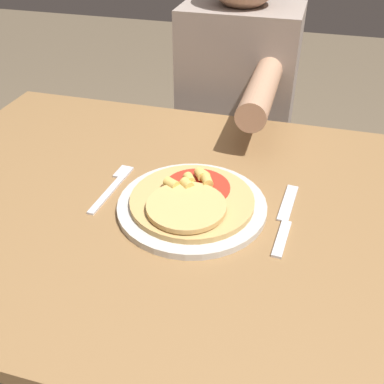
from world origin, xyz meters
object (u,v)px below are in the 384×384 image
(fork, at_px, (114,185))
(person_diner, at_px, (237,107))
(dining_table, at_px, (204,249))
(pizza, at_px, (191,200))
(plate, at_px, (192,206))
(knife, at_px, (285,219))

(fork, relative_size, person_diner, 0.15)
(person_diner, bearing_deg, dining_table, -85.30)
(person_diner, bearing_deg, fork, -104.51)
(pizza, bearing_deg, fork, 169.14)
(plate, height_order, pizza, pizza)
(plate, distance_m, knife, 0.18)
(pizza, height_order, fork, pizza)
(pizza, distance_m, knife, 0.18)
(pizza, bearing_deg, person_diner, 92.45)
(plate, height_order, person_diner, person_diner)
(fork, bearing_deg, knife, -2.84)
(pizza, relative_size, person_diner, 0.20)
(pizza, xyz_separation_m, person_diner, (-0.03, 0.61, -0.09))
(pizza, bearing_deg, plate, 81.54)
(fork, xyz_separation_m, person_diner, (0.15, 0.58, -0.06))
(fork, bearing_deg, pizza, -10.86)
(pizza, bearing_deg, dining_table, 29.20)
(plate, xyz_separation_m, person_diner, (-0.03, 0.61, -0.07))
(dining_table, bearing_deg, pizza, -150.80)
(dining_table, distance_m, person_diner, 0.61)
(dining_table, relative_size, fork, 7.37)
(pizza, relative_size, fork, 1.35)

